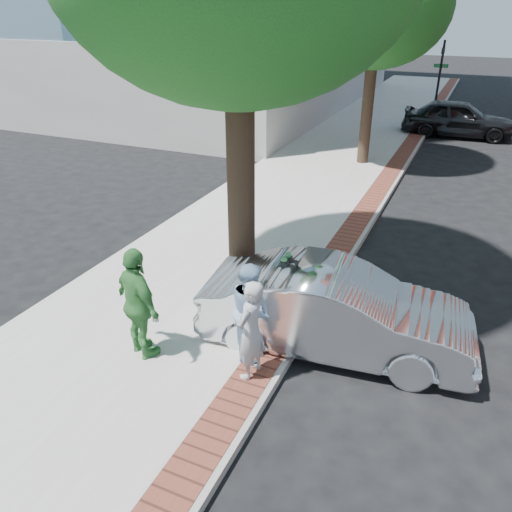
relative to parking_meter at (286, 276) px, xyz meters
The scene contains 13 objects.
ground 1.68m from the parking_meter, 125.86° to the right, with size 120.00×120.00×0.00m, color black.
sidewalk 7.47m from the parking_meter, 107.20° to the left, with size 5.00×60.00×0.15m, color #9E9991.
brick_strip 7.13m from the parking_meter, 89.86° to the left, with size 0.60×60.00×0.01m, color brown.
curb 7.15m from the parking_meter, 87.02° to the left, with size 0.10×60.00×0.15m, color gray.
office_base 25.12m from the parking_meter, 123.02° to the left, with size 18.20×22.20×4.00m, color gray.
signal_near 21.08m from the parking_meter, 89.41° to the left, with size 0.70×0.15×3.80m.
tree_far 11.85m from the parking_meter, 96.11° to the left, with size 4.80×4.80×7.14m.
parking_meter is the anchor object (origin of this frame).
person_gray 1.41m from the parking_meter, 90.85° to the right, with size 0.61×0.40×1.66m, color #A0A0A5.
person_officer 0.92m from the parking_meter, 106.52° to the right, with size 0.80×0.62×1.64m, color #7C9FC0.
person_green 2.48m from the parking_meter, 138.44° to the right, with size 1.13×0.47×1.93m, color #3A7F3B.
sedan_silver 1.02m from the parking_meter, ahead, with size 1.59×4.55×1.50m, color silver.
bg_car 17.39m from the parking_meter, 84.70° to the left, with size 1.91×4.75×1.62m, color black.
Camera 1 is at (3.25, -6.05, 5.35)m, focal length 35.00 mm.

